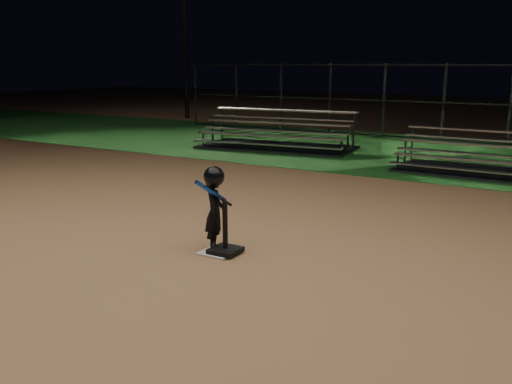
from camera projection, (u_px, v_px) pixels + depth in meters
name	position (u px, v px, depth m)	size (l,w,h in m)	color
ground	(219.00, 253.00, 7.60)	(80.00, 80.00, 0.00)	#A6734B
grass_strip	(416.00, 153.00, 15.99)	(60.00, 8.00, 0.01)	#194F1B
home_plate	(218.00, 252.00, 7.60)	(0.45, 0.45, 0.02)	beige
batting_tee	(225.00, 243.00, 7.52)	(0.38, 0.38, 0.71)	black
child_batter	(214.00, 206.00, 7.58)	(0.45, 0.62, 1.17)	black
bleacher_left	(276.00, 141.00, 16.81)	(4.77, 2.73, 1.11)	#B6B7BB
bleacher_right	(485.00, 166.00, 12.89)	(3.99, 2.02, 0.97)	#ABABB0
backstop_fence	(444.00, 103.00, 18.22)	(20.08, 0.08, 2.50)	#38383D
light_pole_left	(183.00, 7.00, 24.97)	(0.90, 0.53, 8.30)	#2D2D30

